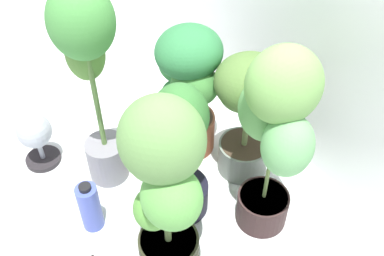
{
  "coord_description": "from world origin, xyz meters",
  "views": [
    {
      "loc": [
        1.15,
        -0.55,
        1.75
      ],
      "look_at": [
        0.0,
        0.22,
        0.43
      ],
      "focal_mm": 41.96,
      "sensor_mm": 36.0,
      "label": 1
    }
  ],
  "objects_px": {
    "potted_plant_front_right": "(164,182)",
    "potted_plant_back_left": "(189,82)",
    "potted_plant_center": "(179,144)",
    "potted_plant_back_right": "(275,128)",
    "floor_fan": "(36,135)",
    "potted_plant_back_center": "(247,104)",
    "nutrient_bottle": "(90,207)",
    "potted_plant_front_left": "(89,66)"
  },
  "relations": [
    {
      "from": "potted_plant_front_left",
      "to": "potted_plant_back_center",
      "type": "relative_size",
      "value": 1.54
    },
    {
      "from": "floor_fan",
      "to": "potted_plant_back_left",
      "type": "bearing_deg",
      "value": -75.56
    },
    {
      "from": "potted_plant_back_right",
      "to": "potted_plant_back_left",
      "type": "height_order",
      "value": "potted_plant_back_right"
    },
    {
      "from": "potted_plant_front_left",
      "to": "potted_plant_back_left",
      "type": "relative_size",
      "value": 1.44
    },
    {
      "from": "potted_plant_back_left",
      "to": "nutrient_bottle",
      "type": "bearing_deg",
      "value": -74.06
    },
    {
      "from": "potted_plant_back_center",
      "to": "nutrient_bottle",
      "type": "xyz_separation_m",
      "value": [
        -0.09,
        -0.79,
        -0.28
      ]
    },
    {
      "from": "potted_plant_back_left",
      "to": "potted_plant_center",
      "type": "bearing_deg",
      "value": -39.16
    },
    {
      "from": "potted_plant_front_left",
      "to": "potted_plant_center",
      "type": "distance_m",
      "value": 0.49
    },
    {
      "from": "potted_plant_back_right",
      "to": "nutrient_bottle",
      "type": "bearing_deg",
      "value": -120.77
    },
    {
      "from": "potted_plant_center",
      "to": "floor_fan",
      "type": "bearing_deg",
      "value": -144.36
    },
    {
      "from": "potted_plant_front_left",
      "to": "potted_plant_center",
      "type": "height_order",
      "value": "potted_plant_front_left"
    },
    {
      "from": "potted_plant_front_left",
      "to": "potted_plant_front_right",
      "type": "distance_m",
      "value": 0.63
    },
    {
      "from": "potted_plant_front_right",
      "to": "floor_fan",
      "type": "xyz_separation_m",
      "value": [
        -0.87,
        -0.24,
        -0.35
      ]
    },
    {
      "from": "potted_plant_back_center",
      "to": "nutrient_bottle",
      "type": "distance_m",
      "value": 0.84
    },
    {
      "from": "potted_plant_back_center",
      "to": "potted_plant_front_right",
      "type": "xyz_separation_m",
      "value": [
        0.27,
        -0.6,
        0.12
      ]
    },
    {
      "from": "potted_plant_front_right",
      "to": "potted_plant_center",
      "type": "distance_m",
      "value": 0.35
    },
    {
      "from": "potted_plant_back_right",
      "to": "nutrient_bottle",
      "type": "height_order",
      "value": "potted_plant_back_right"
    },
    {
      "from": "potted_plant_back_right",
      "to": "floor_fan",
      "type": "xyz_separation_m",
      "value": [
        -0.91,
        -0.71,
        -0.39
      ]
    },
    {
      "from": "potted_plant_front_right",
      "to": "potted_plant_center",
      "type": "relative_size",
      "value": 1.26
    },
    {
      "from": "potted_plant_back_center",
      "to": "potted_plant_center",
      "type": "height_order",
      "value": "potted_plant_center"
    },
    {
      "from": "floor_fan",
      "to": "potted_plant_center",
      "type": "bearing_deg",
      "value": -104.94
    },
    {
      "from": "potted_plant_front_right",
      "to": "nutrient_bottle",
      "type": "relative_size",
      "value": 3.25
    },
    {
      "from": "potted_plant_back_right",
      "to": "nutrient_bottle",
      "type": "relative_size",
      "value": 3.4
    },
    {
      "from": "potted_plant_back_right",
      "to": "potted_plant_back_center",
      "type": "xyz_separation_m",
      "value": [
        -0.31,
        0.13,
        -0.16
      ]
    },
    {
      "from": "potted_plant_back_center",
      "to": "potted_plant_back_right",
      "type": "bearing_deg",
      "value": -22.52
    },
    {
      "from": "potted_plant_back_right",
      "to": "potted_plant_back_center",
      "type": "height_order",
      "value": "potted_plant_back_right"
    },
    {
      "from": "potted_plant_back_right",
      "to": "potted_plant_front_left",
      "type": "xyz_separation_m",
      "value": [
        -0.65,
        -0.46,
        0.08
      ]
    },
    {
      "from": "potted_plant_back_left",
      "to": "nutrient_bottle",
      "type": "relative_size",
      "value": 2.61
    },
    {
      "from": "potted_plant_back_right",
      "to": "potted_plant_center",
      "type": "bearing_deg",
      "value": -136.38
    },
    {
      "from": "potted_plant_center",
      "to": "potted_plant_front_right",
      "type": "bearing_deg",
      "value": -41.74
    },
    {
      "from": "potted_plant_front_left",
      "to": "potted_plant_center",
      "type": "xyz_separation_m",
      "value": [
        0.37,
        0.2,
        -0.26
      ]
    },
    {
      "from": "potted_plant_back_left",
      "to": "potted_plant_center",
      "type": "xyz_separation_m",
      "value": [
        0.3,
        -0.25,
        -0.03
      ]
    },
    {
      "from": "potted_plant_front_left",
      "to": "potted_plant_back_left",
      "type": "distance_m",
      "value": 0.51
    },
    {
      "from": "potted_plant_front_left",
      "to": "potted_plant_center",
      "type": "bearing_deg",
      "value": 27.91
    },
    {
      "from": "potted_plant_center",
      "to": "floor_fan",
      "type": "distance_m",
      "value": 0.81
    },
    {
      "from": "potted_plant_back_left",
      "to": "potted_plant_back_right",
      "type": "bearing_deg",
      "value": 1.34
    },
    {
      "from": "nutrient_bottle",
      "to": "potted_plant_front_left",
      "type": "bearing_deg",
      "value": 141.65
    },
    {
      "from": "potted_plant_back_center",
      "to": "floor_fan",
      "type": "distance_m",
      "value": 1.06
    },
    {
      "from": "potted_plant_back_right",
      "to": "potted_plant_center",
      "type": "height_order",
      "value": "potted_plant_back_right"
    },
    {
      "from": "potted_plant_back_right",
      "to": "potted_plant_front_right",
      "type": "bearing_deg",
      "value": -94.26
    },
    {
      "from": "potted_plant_back_right",
      "to": "floor_fan",
      "type": "height_order",
      "value": "potted_plant_back_right"
    },
    {
      "from": "potted_plant_front_right",
      "to": "potted_plant_back_left",
      "type": "bearing_deg",
      "value": 139.68
    }
  ]
}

